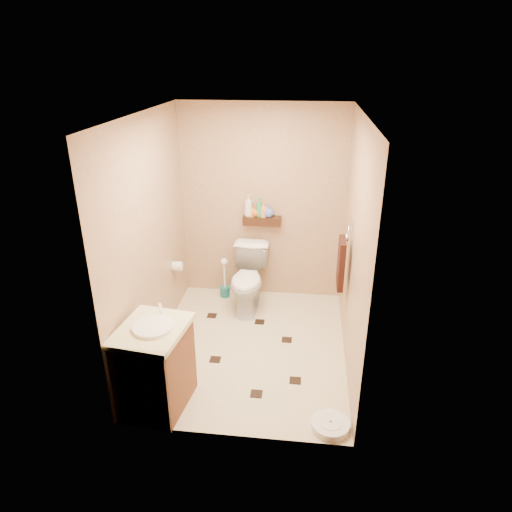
# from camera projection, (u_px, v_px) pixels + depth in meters

# --- Properties ---
(ground) EXTENTS (2.50, 2.50, 0.00)m
(ground) POSITION_uv_depth(u_px,v_px,m) (250.00, 347.00, 4.89)
(ground) COLOR beige
(ground) RESTS_ON ground
(wall_back) EXTENTS (2.00, 0.04, 2.40)m
(wall_back) POSITION_uv_depth(u_px,v_px,m) (263.00, 204.00, 5.54)
(wall_back) COLOR tan
(wall_back) RESTS_ON ground
(wall_front) EXTENTS (2.00, 0.04, 2.40)m
(wall_front) POSITION_uv_depth(u_px,v_px,m) (227.00, 309.00, 3.27)
(wall_front) COLOR tan
(wall_front) RESTS_ON ground
(wall_left) EXTENTS (0.04, 2.50, 2.40)m
(wall_left) POSITION_uv_depth(u_px,v_px,m) (149.00, 239.00, 4.51)
(wall_left) COLOR tan
(wall_left) RESTS_ON ground
(wall_right) EXTENTS (0.04, 2.50, 2.40)m
(wall_right) POSITION_uv_depth(u_px,v_px,m) (354.00, 248.00, 4.29)
(wall_right) COLOR tan
(wall_right) RESTS_ON ground
(ceiling) EXTENTS (2.00, 2.50, 0.02)m
(ceiling) POSITION_uv_depth(u_px,v_px,m) (248.00, 114.00, 3.91)
(ceiling) COLOR silver
(ceiling) RESTS_ON wall_back
(wall_shelf) EXTENTS (0.46, 0.14, 0.10)m
(wall_shelf) POSITION_uv_depth(u_px,v_px,m) (262.00, 221.00, 5.54)
(wall_shelf) COLOR #3A1D0F
(wall_shelf) RESTS_ON wall_back
(floor_accents) EXTENTS (1.15, 1.41, 0.01)m
(floor_accents) POSITION_uv_depth(u_px,v_px,m) (253.00, 349.00, 4.84)
(floor_accents) COLOR black
(floor_accents) RESTS_ON ground
(toilet) EXTENTS (0.44, 0.75, 0.76)m
(toilet) POSITION_uv_depth(u_px,v_px,m) (248.00, 279.00, 5.50)
(toilet) COLOR white
(toilet) RESTS_ON ground
(vanity) EXTENTS (0.62, 0.72, 0.92)m
(vanity) POSITION_uv_depth(u_px,v_px,m) (155.00, 366.00, 3.94)
(vanity) COLOR brown
(vanity) RESTS_ON ground
(bathroom_scale) EXTENTS (0.36, 0.36, 0.07)m
(bathroom_scale) POSITION_uv_depth(u_px,v_px,m) (330.00, 425.00, 3.82)
(bathroom_scale) COLOR white
(bathroom_scale) RESTS_ON ground
(toilet_brush) EXTENTS (0.12, 0.12, 0.54)m
(toilet_brush) POSITION_uv_depth(u_px,v_px,m) (225.00, 283.00, 5.83)
(toilet_brush) COLOR #196665
(toilet_brush) RESTS_ON ground
(towel_ring) EXTENTS (0.12, 0.30, 0.76)m
(towel_ring) POSITION_uv_depth(u_px,v_px,m) (342.00, 261.00, 4.63)
(towel_ring) COLOR silver
(towel_ring) RESTS_ON wall_right
(toilet_paper) EXTENTS (0.12, 0.11, 0.12)m
(toilet_paper) POSITION_uv_depth(u_px,v_px,m) (177.00, 266.00, 5.34)
(toilet_paper) COLOR white
(toilet_paper) RESTS_ON wall_left
(bottle_a) EXTENTS (0.12, 0.12, 0.27)m
(bottle_a) POSITION_uv_depth(u_px,v_px,m) (248.00, 206.00, 5.48)
(bottle_a) COLOR silver
(bottle_a) RESTS_ON wall_shelf
(bottle_b) EXTENTS (0.08, 0.08, 0.15)m
(bottle_b) POSITION_uv_depth(u_px,v_px,m) (251.00, 210.00, 5.50)
(bottle_b) COLOR gold
(bottle_b) RESTS_ON wall_shelf
(bottle_c) EXTENTS (0.14, 0.14, 0.13)m
(bottle_c) POSITION_uv_depth(u_px,v_px,m) (255.00, 211.00, 5.50)
(bottle_c) COLOR #CC5118
(bottle_c) RESTS_ON wall_shelf
(bottle_d) EXTENTS (0.12, 0.12, 0.23)m
(bottle_d) POSITION_uv_depth(u_px,v_px,m) (259.00, 207.00, 5.47)
(bottle_d) COLOR #2D8852
(bottle_d) RESTS_ON wall_shelf
(bottle_e) EXTENTS (0.12, 0.12, 0.18)m
(bottle_e) POSITION_uv_depth(u_px,v_px,m) (263.00, 210.00, 5.48)
(bottle_e) COLOR #F69252
(bottle_e) RESTS_ON wall_shelf
(bottle_f) EXTENTS (0.12, 0.12, 0.15)m
(bottle_f) POSITION_uv_depth(u_px,v_px,m) (269.00, 211.00, 5.48)
(bottle_f) COLOR #4961B8
(bottle_f) RESTS_ON wall_shelf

